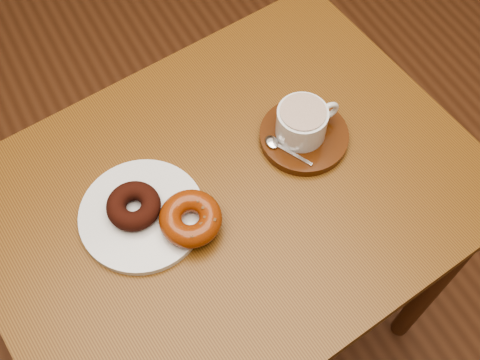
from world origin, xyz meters
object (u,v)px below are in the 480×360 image
donut_plate (142,215)px  cafe_table (231,223)px  saucer (304,136)px  coffee_cup (303,122)px

donut_plate → cafe_table: bearing=-10.0°
donut_plate → saucer: 0.33m
cafe_table → donut_plate: bearing=164.3°
donut_plate → saucer: bearing=0.5°
cafe_table → saucer: 0.22m
cafe_table → saucer: (0.17, 0.03, 0.14)m
cafe_table → coffee_cup: bearing=6.5°
donut_plate → coffee_cup: 0.33m
donut_plate → coffee_cup: bearing=1.6°
donut_plate → coffee_cup: size_ratio=1.78×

